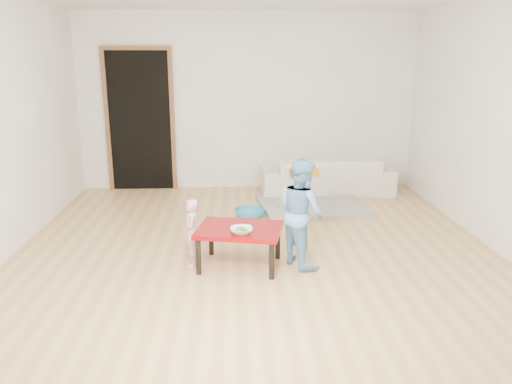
{
  "coord_description": "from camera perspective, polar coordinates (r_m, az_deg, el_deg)",
  "views": [
    {
      "loc": [
        -0.22,
        -5.02,
        1.97
      ],
      "look_at": [
        0.0,
        -0.2,
        0.65
      ],
      "focal_mm": 35.0,
      "sensor_mm": 36.0,
      "label": 1
    }
  ],
  "objects": [
    {
      "name": "red_table",
      "position": [
        4.82,
        -1.89,
        -6.3
      ],
      "size": [
        0.88,
        0.73,
        0.39
      ],
      "primitive_type": null,
      "rotation": [
        0.0,
        0.0,
        -0.2
      ],
      "color": "maroon",
      "rests_on": "floor"
    },
    {
      "name": "blanket",
      "position": [
        6.71,
        6.47,
        -1.57
      ],
      "size": [
        1.49,
        1.29,
        0.07
      ],
      "primitive_type": null,
      "rotation": [
        0.0,
        0.0,
        0.13
      ],
      "color": "#ACA998",
      "rests_on": "floor"
    },
    {
      "name": "back_wall",
      "position": [
        7.55,
        -0.96,
        10.2
      ],
      "size": [
        5.0,
        0.02,
        2.6
      ],
      "primitive_type": "cube",
      "color": "white",
      "rests_on": "floor"
    },
    {
      "name": "child_pink",
      "position": [
        4.84,
        -7.44,
        -4.63
      ],
      "size": [
        0.19,
        0.26,
        0.66
      ],
      "primitive_type": "imported",
      "rotation": [
        0.0,
        0.0,
        -1.43
      ],
      "color": "pink",
      "rests_on": "floor"
    },
    {
      "name": "broccoli",
      "position": [
        4.6,
        -1.67,
        -4.39
      ],
      "size": [
        0.12,
        0.12,
        0.06
      ],
      "primitive_type": null,
      "color": "#2D5919",
      "rests_on": "red_table"
    },
    {
      "name": "floor",
      "position": [
        5.39,
        -0.1,
        -6.11
      ],
      "size": [
        5.0,
        5.0,
        0.01
      ],
      "primitive_type": "cube",
      "color": "tan",
      "rests_on": "ground"
    },
    {
      "name": "doorway",
      "position": [
        7.68,
        -13.08,
        7.83
      ],
      "size": [
        1.02,
        0.08,
        2.11
      ],
      "primitive_type": null,
      "color": "brown",
      "rests_on": "back_wall"
    },
    {
      "name": "cushion",
      "position": [
        7.03,
        5.17,
        2.48
      ],
      "size": [
        0.46,
        0.42,
        0.11
      ],
      "primitive_type": "cube",
      "rotation": [
        0.0,
        0.0,
        0.18
      ],
      "color": "orange",
      "rests_on": "sofa"
    },
    {
      "name": "left_wall",
      "position": [
        5.55,
        -27.04,
        6.72
      ],
      "size": [
        0.02,
        5.0,
        2.6
      ],
      "primitive_type": "cube",
      "color": "white",
      "rests_on": "floor"
    },
    {
      "name": "bowl",
      "position": [
        4.6,
        -1.67,
        -4.42
      ],
      "size": [
        0.21,
        0.21,
        0.05
      ],
      "primitive_type": "imported",
      "color": "white",
      "rests_on": "red_table"
    },
    {
      "name": "child_blue",
      "position": [
        4.78,
        5.2,
        -2.35
      ],
      "size": [
        0.58,
        0.63,
        1.05
      ],
      "primitive_type": "imported",
      "rotation": [
        0.0,
        0.0,
        2.03
      ],
      "color": "#5595C6",
      "rests_on": "floor"
    },
    {
      "name": "sofa",
      "position": [
        7.39,
        8.04,
        1.91
      ],
      "size": [
        1.92,
        0.82,
        0.55
      ],
      "primitive_type": "imported",
      "rotation": [
        0.0,
        0.0,
        3.18
      ],
      "color": "beige",
      "rests_on": "floor"
    },
    {
      "name": "right_wall",
      "position": [
        5.75,
        25.86,
        7.1
      ],
      "size": [
        0.02,
        5.0,
        2.6
      ],
      "primitive_type": "cube",
      "color": "white",
      "rests_on": "floor"
    },
    {
      "name": "basin",
      "position": [
        6.25,
        -0.74,
        -2.49
      ],
      "size": [
        0.38,
        0.38,
        0.12
      ],
      "primitive_type": "imported",
      "color": "teal",
      "rests_on": "floor"
    }
  ]
}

